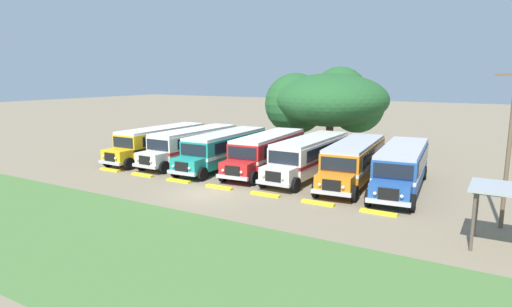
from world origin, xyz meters
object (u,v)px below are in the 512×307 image
Objects in this scene: parked_bus_slot_1 at (193,144)px; utility_pole at (510,142)px; parked_bus_slot_3 at (268,150)px; parked_bus_slot_6 at (402,165)px; parked_bus_slot_2 at (225,148)px; parked_bus_slot_4 at (310,155)px; parked_bus_slot_5 at (354,160)px; parked_bus_slot_0 at (161,141)px; broad_shade_tree at (328,101)px.

utility_pole reaches higher than parked_bus_slot_1.
parked_bus_slot_6 is (10.38, -0.54, 0.00)m from parked_bus_slot_3.
parked_bus_slot_2 is 3.67m from parked_bus_slot_3.
parked_bus_slot_5 is (3.46, -0.23, 0.00)m from parked_bus_slot_4.
parked_bus_slot_2 is at bearing -94.60° from parked_bus_slot_6.
utility_pole reaches higher than parked_bus_slot_4.
parked_bus_slot_0 is 10.60m from parked_bus_slot_3.
parked_bus_slot_4 is at bearing -99.26° from parked_bus_slot_6.
parked_bus_slot_1 is 14.31m from parked_bus_slot_5.
parked_bus_slot_6 is at bearing 90.82° from parked_bus_slot_0.
parked_bus_slot_3 is at bearing 94.37° from parked_bus_slot_0.
parked_bus_slot_2 is 13.99m from parked_bus_slot_6.
parked_bus_slot_2 and parked_bus_slot_5 have the same top height.
parked_bus_slot_1 is at bearing -88.50° from parked_bus_slot_4.
parked_bus_slot_3 and parked_bus_slot_6 have the same top height.
utility_pole is (12.63, -5.58, 2.67)m from parked_bus_slot_4.
parked_bus_slot_0 and parked_bus_slot_5 have the same top height.
broad_shade_tree is (4.65, 10.86, 3.44)m from parked_bus_slot_2.
parked_bus_slot_5 is at bearing 82.99° from parked_bus_slot_3.
parked_bus_slot_1 is 1.00× the size of parked_bus_slot_2.
parked_bus_slot_4 is at bearing 93.01° from parked_bus_slot_0.
parked_bus_slot_6 is at bearing -48.85° from broad_shade_tree.
parked_bus_slot_4 is at bearing -75.78° from broad_shade_tree.
parked_bus_slot_1 is 1.00× the size of parked_bus_slot_4.
parked_bus_slot_3 is at bearing 98.64° from parked_bus_slot_2.
parked_bus_slot_0 is 16.31m from broad_shade_tree.
parked_bus_slot_2 is 20.64m from utility_pole.
parked_bus_slot_3 is 3.63m from parked_bus_slot_4.
parked_bus_slot_6 is at bearing 86.19° from parked_bus_slot_4.
broad_shade_tree is 21.95m from utility_pole.
utility_pole is at bearing 66.27° from parked_bus_slot_3.
parked_bus_slot_3 is 1.01× the size of parked_bus_slot_4.
parked_bus_slot_0 and parked_bus_slot_1 have the same top height.
parked_bus_slot_0 is at bearing -87.03° from parked_bus_slot_4.
broad_shade_tree is at bearing 133.41° from parked_bus_slot_0.
parked_bus_slot_5 is 1.37× the size of utility_pole.
parked_bus_slot_4 is 0.99× the size of parked_bus_slot_5.
parked_bus_slot_1 is 0.99× the size of parked_bus_slot_6.
parked_bus_slot_5 is at bearing -59.93° from broad_shade_tree.
parked_bus_slot_6 is 0.94× the size of broad_shade_tree.
parked_bus_slot_5 is 12.56m from broad_shade_tree.
broad_shade_tree is at bearing 169.58° from parked_bus_slot_3.
parked_bus_slot_5 is at bearing 90.85° from parked_bus_slot_1.
parked_bus_slot_2 is 1.36× the size of utility_pole.
utility_pole is (5.88, -5.12, 2.67)m from parked_bus_slot_6.
broad_shade_tree reaches higher than parked_bus_slot_5.
parked_bus_slot_3 is (3.60, 0.71, 0.00)m from parked_bus_slot_2.
parked_bus_slot_1 and parked_bus_slot_2 have the same top height.
parked_bus_slot_4 is at bearing 92.10° from parked_bus_slot_1.
parked_bus_slot_1 and parked_bus_slot_4 have the same top height.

